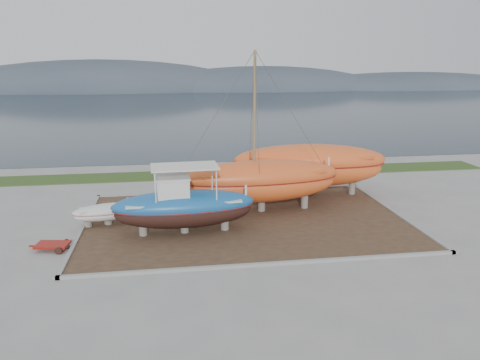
{
  "coord_description": "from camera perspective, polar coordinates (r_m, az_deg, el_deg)",
  "views": [
    {
      "loc": [
        -4.13,
        -21.22,
        9.08
      ],
      "look_at": [
        -0.35,
        4.0,
        2.46
      ],
      "focal_mm": 35.0,
      "sensor_mm": 36.0,
      "label": 1
    }
  ],
  "objects": [
    {
      "name": "ground",
      "position": [
        23.44,
        2.31,
        -8.25
      ],
      "size": [
        140.0,
        140.0,
        0.0
      ],
      "primitive_type": "plane",
      "color": "gray",
      "rests_on": "ground"
    },
    {
      "name": "white_dinghy",
      "position": [
        27.32,
        -15.81,
        -4.04
      ],
      "size": [
        4.01,
        2.19,
        1.14
      ],
      "primitive_type": null,
      "rotation": [
        0.0,
        0.0,
        0.21
      ],
      "color": "silver",
      "rests_on": "dirt_patch"
    },
    {
      "name": "dirt_patch",
      "position": [
        27.11,
        0.73,
        -4.96
      ],
      "size": [
        18.0,
        12.0,
        0.06
      ],
      "primitive_type": "cube",
      "color": "#422D1E",
      "rests_on": "ground"
    },
    {
      "name": "mountain_ridge",
      "position": [
        146.56,
        -7.03,
        10.89
      ],
      "size": [
        200.0,
        36.0,
        20.0
      ],
      "primitive_type": null,
      "color": "#333D49",
      "rests_on": "ground"
    },
    {
      "name": "sea",
      "position": [
        91.76,
        -5.98,
        8.79
      ],
      "size": [
        260.0,
        100.0,
        0.04
      ],
      "primitive_type": null,
      "color": "#16242D",
      "rests_on": "ground"
    },
    {
      "name": "grass_strip",
      "position": [
        38.04,
        -2.05,
        0.79
      ],
      "size": [
        44.0,
        3.0,
        0.08
      ],
      "primitive_type": "cube",
      "color": "#284219",
      "rests_on": "ground"
    },
    {
      "name": "blue_caique",
      "position": [
        24.86,
        -6.87,
        -2.39
      ],
      "size": [
        7.66,
        2.71,
        3.64
      ],
      "primitive_type": null,
      "rotation": [
        0.0,
        0.0,
        0.05
      ],
      "color": "#195A9C",
      "rests_on": "dirt_patch"
    },
    {
      "name": "curb_frame",
      "position": [
        27.09,
        0.73,
        -4.87
      ],
      "size": [
        18.6,
        12.6,
        0.15
      ],
      "primitive_type": null,
      "color": "gray",
      "rests_on": "ground"
    },
    {
      "name": "orange_sailboat",
      "position": [
        27.66,
        2.75,
        5.66
      ],
      "size": [
        9.79,
        3.48,
        9.51
      ],
      "primitive_type": null,
      "rotation": [
        0.0,
        0.0,
        0.07
      ],
      "color": "#DD5622",
      "rests_on": "dirt_patch"
    },
    {
      "name": "red_trailer",
      "position": [
        24.88,
        -21.86,
        -7.56
      ],
      "size": [
        2.48,
        1.51,
        0.33
      ],
      "primitive_type": null,
      "rotation": [
        0.0,
        0.0,
        -0.16
      ],
      "color": "maroon",
      "rests_on": "ground"
    },
    {
      "name": "orange_bare_hull",
      "position": [
        32.05,
        8.48,
        1.17
      ],
      "size": [
        10.6,
        4.2,
        3.38
      ],
      "primitive_type": null,
      "rotation": [
        0.0,
        0.0,
        -0.11
      ],
      "color": "#DD5622",
      "rests_on": "dirt_patch"
    }
  ]
}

